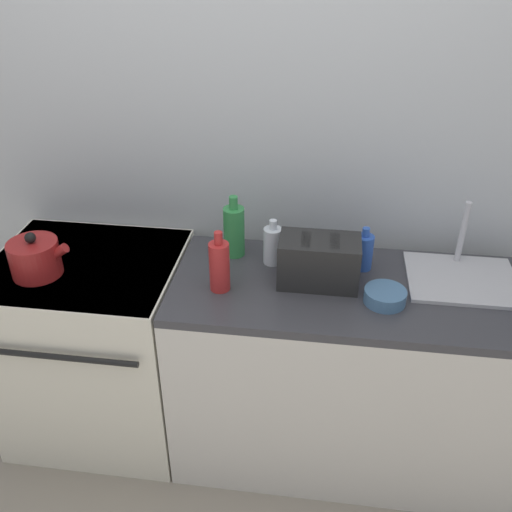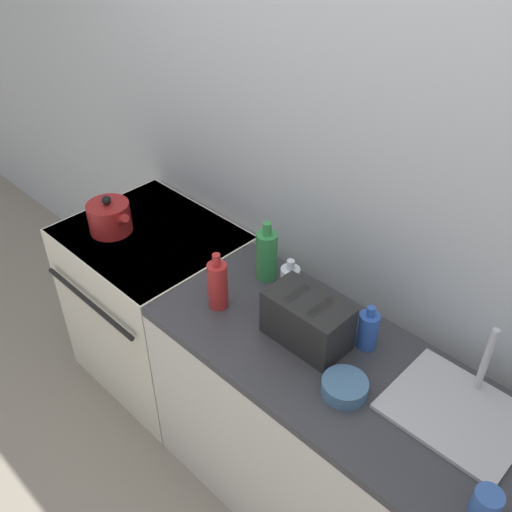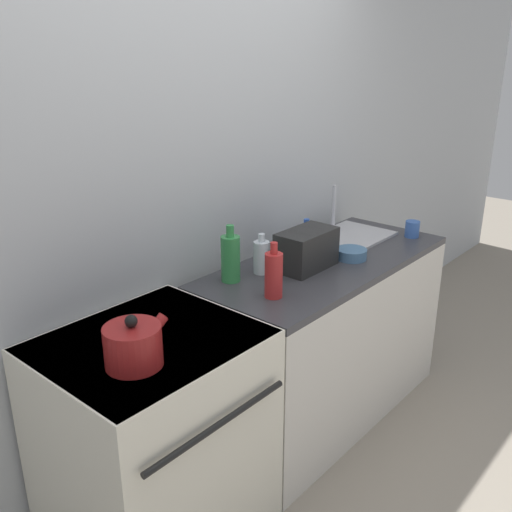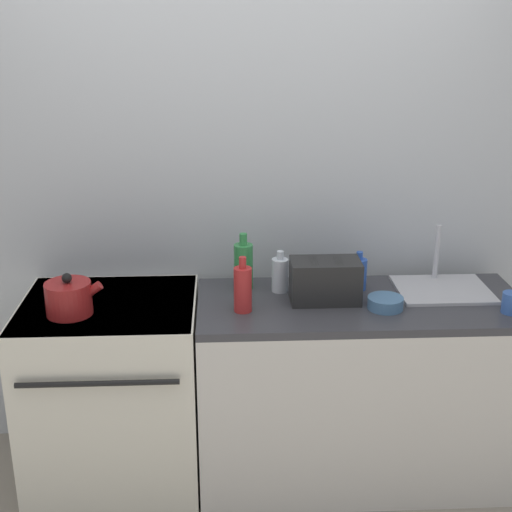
{
  "view_description": "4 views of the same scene",
  "coord_description": "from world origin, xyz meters",
  "views": [
    {
      "loc": [
        0.37,
        -1.56,
        2.16
      ],
      "look_at": [
        0.12,
        0.31,
        1.01
      ],
      "focal_mm": 40.0,
      "sensor_mm": 36.0,
      "label": 1
    },
    {
      "loc": [
        1.28,
        -0.88,
        2.42
      ],
      "look_at": [
        0.06,
        0.37,
        1.11
      ],
      "focal_mm": 40.0,
      "sensor_mm": 36.0,
      "label": 2
    },
    {
      "loc": [
        -1.77,
        -1.19,
        1.93
      ],
      "look_at": [
        0.08,
        0.41,
        1.02
      ],
      "focal_mm": 40.0,
      "sensor_mm": 36.0,
      "label": 3
    },
    {
      "loc": [
        -0.09,
        -2.62,
        2.17
      ],
      "look_at": [
        0.05,
        0.39,
        1.1
      ],
      "focal_mm": 50.0,
      "sensor_mm": 36.0,
      "label": 4
    }
  ],
  "objects": [
    {
      "name": "ground_plane",
      "position": [
        0.0,
        0.0,
        0.0
      ],
      "size": [
        12.0,
        12.0,
        0.0
      ],
      "primitive_type": "plane",
      "color": "gray"
    },
    {
      "name": "bowl",
      "position": [
        0.61,
        0.23,
        0.93
      ],
      "size": [
        0.16,
        0.16,
        0.05
      ],
      "color": "teal",
      "rests_on": "counter_block"
    },
    {
      "name": "counter_block",
      "position": [
        0.53,
        0.31,
        0.45
      ],
      "size": [
        1.48,
        0.63,
        0.9
      ],
      "color": "silver",
      "rests_on": "ground_plane"
    },
    {
      "name": "stove",
      "position": [
        -0.62,
        0.34,
        0.46
      ],
      "size": [
        0.79,
        0.72,
        0.9
      ],
      "color": "silver",
      "rests_on": "ground_plane"
    },
    {
      "name": "cup_blue",
      "position": [
        1.15,
        0.15,
        0.95
      ],
      "size": [
        0.08,
        0.08,
        0.09
      ],
      "color": "#3860B2",
      "rests_on": "counter_block"
    },
    {
      "name": "bottle_blue",
      "position": [
        0.54,
        0.46,
        0.98
      ],
      "size": [
        0.07,
        0.07,
        0.18
      ],
      "color": "#2D56B7",
      "rests_on": "counter_block"
    },
    {
      "name": "bottle_green",
      "position": [
        0.0,
        0.49,
        1.01
      ],
      "size": [
        0.09,
        0.09,
        0.27
      ],
      "color": "#338C47",
      "rests_on": "counter_block"
    },
    {
      "name": "sink_tray",
      "position": [
        0.93,
        0.42,
        0.92
      ],
      "size": [
        0.43,
        0.35,
        0.28
      ],
      "color": "#B7B7BC",
      "rests_on": "counter_block"
    },
    {
      "name": "toaster",
      "position": [
        0.36,
        0.33,
        1.0
      ],
      "size": [
        0.31,
        0.18,
        0.19
      ],
      "color": "black",
      "rests_on": "counter_block"
    },
    {
      "name": "wall_back",
      "position": [
        0.0,
        0.73,
        1.3
      ],
      "size": [
        8.0,
        0.05,
        2.6
      ],
      "color": "silver",
      "rests_on": "ground_plane"
    },
    {
      "name": "bottle_clear",
      "position": [
        0.17,
        0.45,
        0.98
      ],
      "size": [
        0.08,
        0.08,
        0.2
      ],
      "color": "silver",
      "rests_on": "counter_block"
    },
    {
      "name": "kettle",
      "position": [
        -0.76,
        0.23,
        0.98
      ],
      "size": [
        0.25,
        0.2,
        0.19
      ],
      "color": "maroon",
      "rests_on": "stove"
    },
    {
      "name": "bottle_red",
      "position": [
        -0.01,
        0.23,
        1.01
      ],
      "size": [
        0.08,
        0.08,
        0.25
      ],
      "color": "#B72828",
      "rests_on": "counter_block"
    }
  ]
}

